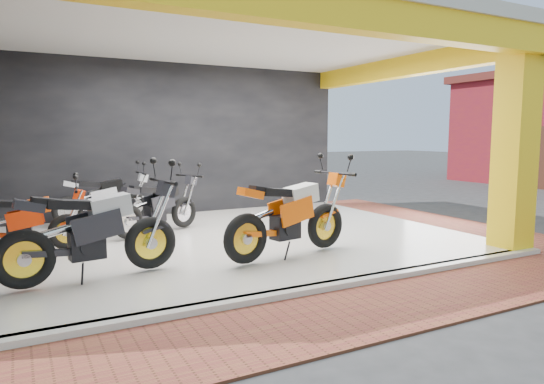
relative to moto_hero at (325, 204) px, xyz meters
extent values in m
plane|color=#2D2D30|center=(-0.97, -0.46, -0.82)|extent=(80.00, 80.00, 0.00)
cube|color=white|center=(-0.97, 1.54, -0.77)|extent=(8.00, 6.00, 0.10)
cube|color=beige|center=(-0.97, 1.54, 2.78)|extent=(8.40, 6.40, 0.20)
cube|color=black|center=(-0.97, 4.64, 0.93)|extent=(8.20, 0.20, 3.50)
cube|color=yellow|center=(2.78, -1.21, 0.93)|extent=(0.50, 0.50, 3.50)
cube|color=yellow|center=(-0.97, -1.46, 2.48)|extent=(8.40, 0.30, 0.40)
cube|color=yellow|center=(3.03, 1.54, 2.48)|extent=(0.30, 6.40, 0.40)
cube|color=white|center=(-0.97, -1.48, -0.77)|extent=(8.00, 0.20, 0.10)
cube|color=brown|center=(-0.97, -2.26, -0.81)|extent=(9.00, 1.40, 0.03)
cube|color=brown|center=(3.83, 1.54, -0.81)|extent=(1.40, 7.00, 0.03)
camera|label=1|loc=(-4.23, -6.23, 1.07)|focal=32.00mm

